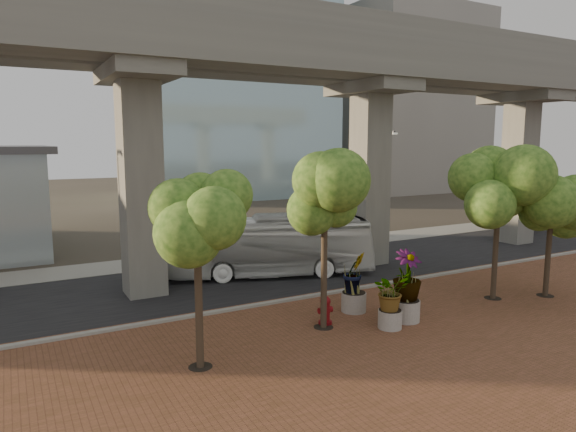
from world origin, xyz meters
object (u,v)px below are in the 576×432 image
transit_bus (264,246)px  parked_car (516,222)px  fire_hydrant (325,310)px  planter_front (391,294)px

transit_bus → parked_car: (21.66, 2.28, -0.70)m
fire_hydrant → planter_front: (1.76, -1.43, 0.72)m
transit_bus → parked_car: bearing=-64.7°
transit_bus → planter_front: transit_bus is taller
fire_hydrant → planter_front: 2.38m
transit_bus → parked_car: size_ratio=2.24×
parked_car → planter_front: planter_front is taller
fire_hydrant → planter_front: size_ratio=0.53×
parked_car → transit_bus: bearing=75.4°
transit_bus → fire_hydrant: transit_bus is taller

